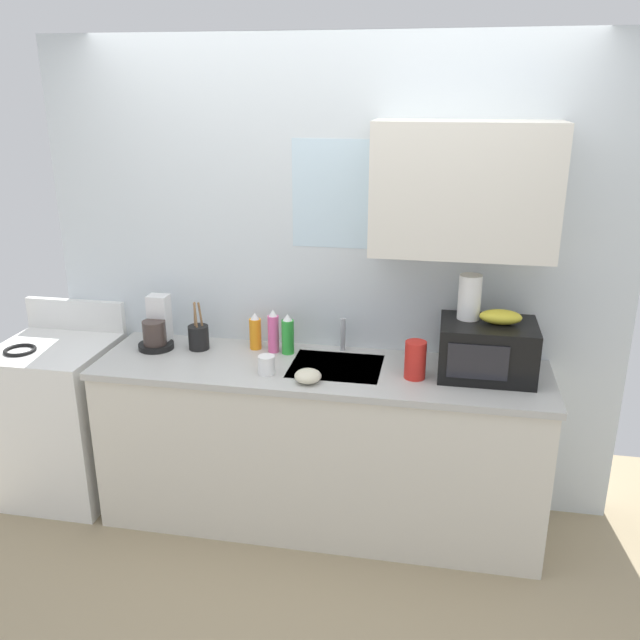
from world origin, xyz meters
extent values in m
cube|color=silver|center=(0.00, 0.35, 1.25)|extent=(3.08, 0.10, 2.50)
cube|color=silver|center=(0.66, 0.14, 1.79)|extent=(0.86, 0.32, 0.62)
cube|color=silver|center=(0.08, 0.31, 1.73)|extent=(0.56, 0.02, 0.55)
cube|color=silver|center=(0.00, 0.00, 0.43)|extent=(2.28, 0.60, 0.86)
cube|color=#B7B7B2|center=(0.00, 0.00, 0.88)|extent=(2.31, 0.63, 0.03)
cube|color=#9EA0A5|center=(0.08, 0.02, 0.83)|extent=(0.46, 0.38, 0.14)
cylinder|color=#B2B5BA|center=(0.08, 0.24, 0.99)|extent=(0.03, 0.03, 0.18)
cube|color=white|center=(-1.50, 0.00, 0.45)|extent=(0.60, 0.60, 0.90)
torus|color=black|center=(-1.62, -0.10, 0.91)|extent=(0.17, 0.17, 0.02)
cube|color=white|center=(-1.50, 0.28, 0.99)|extent=(0.60, 0.04, 0.18)
cube|color=black|center=(0.82, 0.05, 1.04)|extent=(0.46, 0.34, 0.27)
cube|color=black|center=(0.77, -0.12, 1.04)|extent=(0.28, 0.01, 0.17)
ellipsoid|color=gold|center=(0.87, 0.05, 1.20)|extent=(0.20, 0.11, 0.07)
cylinder|color=white|center=(0.72, 0.10, 1.28)|extent=(0.11, 0.11, 0.22)
cylinder|color=black|center=(-0.92, 0.08, 0.92)|extent=(0.19, 0.19, 0.03)
cylinder|color=#3F332D|center=(-0.92, 0.07, 1.00)|extent=(0.12, 0.12, 0.13)
cube|color=silver|center=(-0.92, 0.15, 1.05)|extent=(0.11, 0.09, 0.26)
cylinder|color=green|center=(-0.20, 0.15, 0.99)|extent=(0.07, 0.07, 0.18)
cone|color=white|center=(-0.20, 0.15, 1.10)|extent=(0.05, 0.05, 0.04)
cylinder|color=#E55999|center=(-0.28, 0.15, 1.00)|extent=(0.06, 0.06, 0.20)
cone|color=white|center=(-0.28, 0.15, 1.12)|extent=(0.04, 0.04, 0.04)
cylinder|color=orange|center=(-0.39, 0.18, 0.98)|extent=(0.06, 0.06, 0.17)
cone|color=white|center=(-0.39, 0.18, 1.09)|extent=(0.05, 0.05, 0.04)
cylinder|color=red|center=(0.48, -0.05, 0.99)|extent=(0.10, 0.10, 0.19)
cylinder|color=white|center=(-0.24, -0.14, 0.95)|extent=(0.08, 0.08, 0.09)
cylinder|color=black|center=(-0.69, 0.12, 0.97)|extent=(0.11, 0.11, 0.13)
cylinder|color=olive|center=(-0.70, 0.12, 1.05)|extent=(0.03, 0.03, 0.23)
cylinder|color=olive|center=(-0.67, 0.13, 1.05)|extent=(0.03, 0.02, 0.22)
cylinder|color=olive|center=(-0.69, 0.10, 1.05)|extent=(0.02, 0.02, 0.23)
ellipsoid|color=beige|center=(-0.02, -0.20, 0.93)|extent=(0.13, 0.13, 0.06)
camera|label=1|loc=(0.59, -3.11, 2.25)|focal=37.98mm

